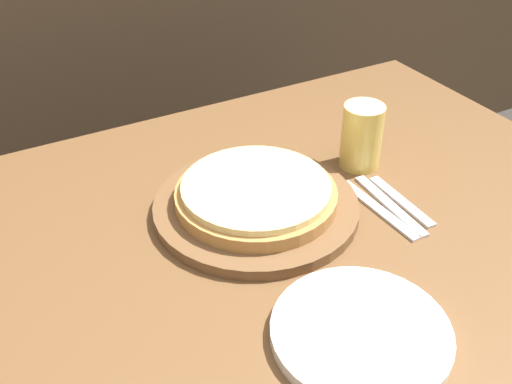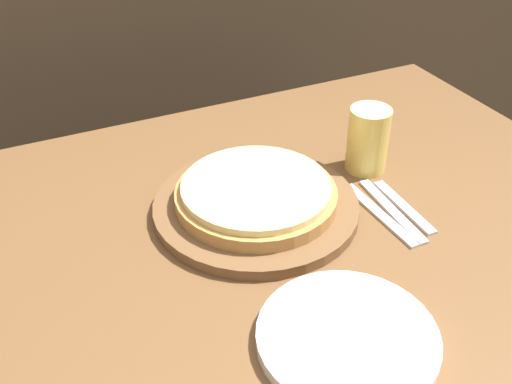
{
  "view_description": "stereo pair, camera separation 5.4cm",
  "coord_description": "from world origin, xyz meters",
  "px_view_note": "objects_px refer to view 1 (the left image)",
  "views": [
    {
      "loc": [
        -0.32,
        -0.66,
        1.31
      ],
      "look_at": [
        0.08,
        0.05,
        0.74
      ],
      "focal_mm": 42.0,
      "sensor_mm": 36.0,
      "label": 1
    },
    {
      "loc": [
        -0.27,
        -0.69,
        1.31
      ],
      "look_at": [
        0.08,
        0.05,
        0.74
      ],
      "focal_mm": 42.0,
      "sensor_mm": 36.0,
      "label": 2
    }
  ],
  "objects_px": {
    "dinner_plate": "(361,333)",
    "spoon": "(401,201)",
    "pizza_on_board": "(256,200)",
    "beer_glass": "(362,134)",
    "fork": "(378,209)",
    "dinner_knife": "(390,205)"
  },
  "relations": [
    {
      "from": "pizza_on_board",
      "to": "spoon",
      "type": "xyz_separation_m",
      "value": [
        0.23,
        -0.1,
        -0.02
      ]
    },
    {
      "from": "spoon",
      "to": "beer_glass",
      "type": "bearing_deg",
      "value": 85.73
    },
    {
      "from": "beer_glass",
      "to": "dinner_knife",
      "type": "bearing_deg",
      "value": -104.55
    },
    {
      "from": "beer_glass",
      "to": "dinner_knife",
      "type": "height_order",
      "value": "beer_glass"
    },
    {
      "from": "pizza_on_board",
      "to": "dinner_knife",
      "type": "bearing_deg",
      "value": -25.33
    },
    {
      "from": "beer_glass",
      "to": "dinner_plate",
      "type": "relative_size",
      "value": 0.51
    },
    {
      "from": "beer_glass",
      "to": "dinner_plate",
      "type": "bearing_deg",
      "value": -126.7
    },
    {
      "from": "pizza_on_board",
      "to": "beer_glass",
      "type": "bearing_deg",
      "value": 8.58
    },
    {
      "from": "beer_glass",
      "to": "dinner_plate",
      "type": "height_order",
      "value": "beer_glass"
    },
    {
      "from": "pizza_on_board",
      "to": "beer_glass",
      "type": "relative_size",
      "value": 2.82
    },
    {
      "from": "beer_glass",
      "to": "fork",
      "type": "xyz_separation_m",
      "value": [
        -0.06,
        -0.14,
        -0.06
      ]
    },
    {
      "from": "pizza_on_board",
      "to": "spoon",
      "type": "relative_size",
      "value": 2.14
    },
    {
      "from": "fork",
      "to": "spoon",
      "type": "height_order",
      "value": "same"
    },
    {
      "from": "pizza_on_board",
      "to": "dinner_knife",
      "type": "distance_m",
      "value": 0.23
    },
    {
      "from": "pizza_on_board",
      "to": "spoon",
      "type": "distance_m",
      "value": 0.25
    },
    {
      "from": "dinner_knife",
      "to": "dinner_plate",
      "type": "bearing_deg",
      "value": -136.59
    },
    {
      "from": "dinner_plate",
      "to": "spoon",
      "type": "bearing_deg",
      "value": 40.38
    },
    {
      "from": "dinner_plate",
      "to": "spoon",
      "type": "height_order",
      "value": "dinner_plate"
    },
    {
      "from": "dinner_plate",
      "to": "beer_glass",
      "type": "bearing_deg",
      "value": 53.3
    },
    {
      "from": "dinner_plate",
      "to": "spoon",
      "type": "xyz_separation_m",
      "value": [
        0.25,
        0.21,
        -0.01
      ]
    },
    {
      "from": "beer_glass",
      "to": "spoon",
      "type": "distance_m",
      "value": 0.15
    },
    {
      "from": "spoon",
      "to": "pizza_on_board",
      "type": "bearing_deg",
      "value": 157.09
    }
  ]
}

